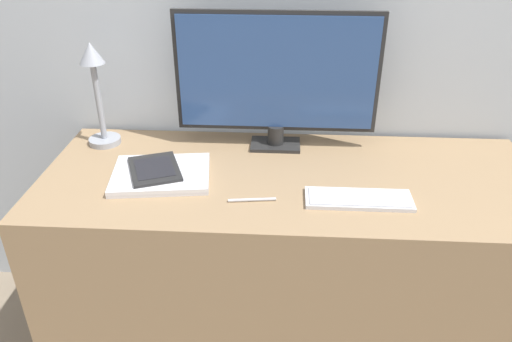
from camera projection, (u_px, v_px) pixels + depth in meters
The scene contains 7 objects.
desk at pixel (287, 268), 1.72m from camera, with size 1.55×0.62×0.73m.
monitor at pixel (277, 78), 1.60m from camera, with size 0.66×0.11×0.46m.
keyboard at pixel (359, 199), 1.41m from camera, with size 0.30×0.11×0.01m.
laptop at pixel (161, 174), 1.52m from camera, with size 0.32×0.27×0.02m.
ereader at pixel (155, 169), 1.52m from camera, with size 0.20×0.23×0.01m.
desk_lamp at pixel (96, 87), 1.64m from camera, with size 0.11×0.11×0.35m.
pen at pixel (252, 200), 1.41m from camera, with size 0.14×0.03×0.01m.
Camera 1 is at (-0.03, -1.12, 1.49)m, focal length 35.00 mm.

